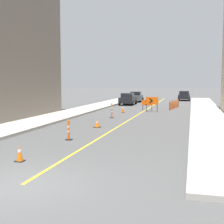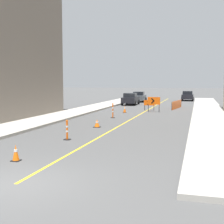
% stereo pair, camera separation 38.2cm
% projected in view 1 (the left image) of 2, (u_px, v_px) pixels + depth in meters
% --- Properties ---
extents(ground_plane, '(300.00, 300.00, 0.00)m').
position_uv_depth(ground_plane, '(22.00, 185.00, 9.42)').
color(ground_plane, '#4C4C4C').
extents(lane_stripe, '(0.12, 50.25, 0.01)m').
position_uv_depth(lane_stripe, '(145.00, 111.00, 33.64)').
color(lane_stripe, gold).
rests_on(lane_stripe, ground_plane).
extents(sidewalk_left, '(3.12, 50.25, 0.18)m').
position_uv_depth(sidewalk_left, '(89.00, 108.00, 35.22)').
color(sidewalk_left, '#ADA89E').
rests_on(sidewalk_left, ground_plane).
extents(sidewalk_right, '(3.12, 50.25, 0.18)m').
position_uv_depth(sidewalk_right, '(206.00, 111.00, 32.05)').
color(sidewalk_right, '#ADA89E').
rests_on(sidewalk_right, ground_plane).
extents(traffic_cone_nearest, '(0.33, 0.33, 0.65)m').
position_uv_depth(traffic_cone_nearest, '(20.00, 153.00, 12.16)').
color(traffic_cone_nearest, black).
rests_on(traffic_cone_nearest, ground_plane).
extents(traffic_cone_second, '(0.46, 0.46, 0.54)m').
position_uv_depth(traffic_cone_second, '(97.00, 123.00, 21.29)').
color(traffic_cone_second, black).
rests_on(traffic_cone_second, ground_plane).
extents(traffic_cone_third, '(0.35, 0.35, 0.71)m').
position_uv_depth(traffic_cone_third, '(123.00, 109.00, 31.36)').
color(traffic_cone_third, black).
rests_on(traffic_cone_third, ground_plane).
extents(delineator_post_front, '(0.33, 0.33, 1.08)m').
position_uv_depth(delineator_post_front, '(69.00, 131.00, 16.62)').
color(delineator_post_front, black).
rests_on(delineator_post_front, ground_plane).
extents(delineator_post_rear, '(0.31, 0.31, 1.28)m').
position_uv_depth(delineator_post_rear, '(112.00, 111.00, 26.76)').
color(delineator_post_rear, black).
rests_on(delineator_post_rear, ground_plane).
extents(arrow_barricade_primary, '(1.18, 0.12, 1.12)m').
position_uv_depth(arrow_barricade_primary, '(147.00, 103.00, 33.80)').
color(arrow_barricade_primary, '#EF560C').
rests_on(arrow_barricade_primary, ground_plane).
extents(arrow_barricade_secondary, '(1.30, 0.15, 1.54)m').
position_uv_depth(arrow_barricade_secondary, '(152.00, 101.00, 32.00)').
color(arrow_barricade_secondary, '#EF560C').
rests_on(arrow_barricade_secondary, ground_plane).
extents(safety_mesh_fence, '(0.80, 5.07, 0.92)m').
position_uv_depth(safety_mesh_fence, '(174.00, 105.00, 36.23)').
color(safety_mesh_fence, '#EF560C').
rests_on(safety_mesh_fence, ground_plane).
extents(parked_car_curb_near, '(1.95, 4.34, 1.59)m').
position_uv_depth(parked_car_curb_near, '(128.00, 99.00, 41.98)').
color(parked_car_curb_near, black).
rests_on(parked_car_curb_near, ground_plane).
extents(parked_car_curb_mid, '(2.02, 4.39, 1.59)m').
position_uv_depth(parked_car_curb_mid, '(136.00, 97.00, 48.16)').
color(parked_car_curb_mid, '#474C51').
rests_on(parked_car_curb_mid, ground_plane).
extents(parked_car_curb_far, '(1.93, 4.31, 1.59)m').
position_uv_depth(parked_car_curb_far, '(184.00, 96.00, 51.41)').
color(parked_car_curb_far, black).
rests_on(parked_car_curb_far, ground_plane).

